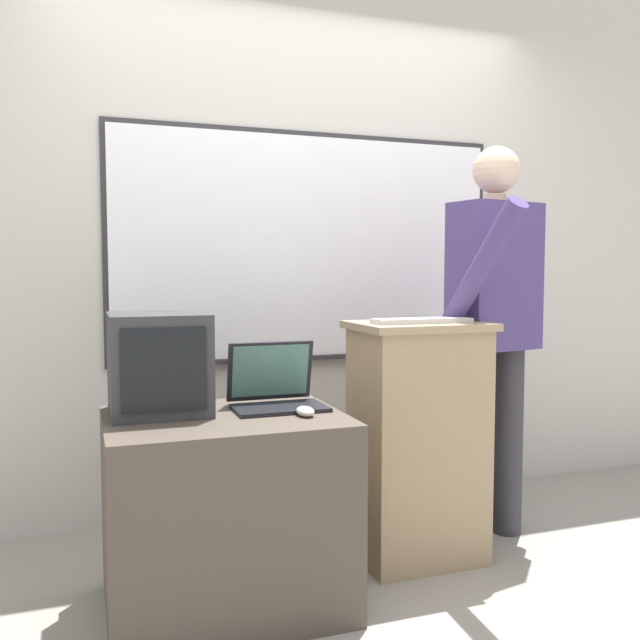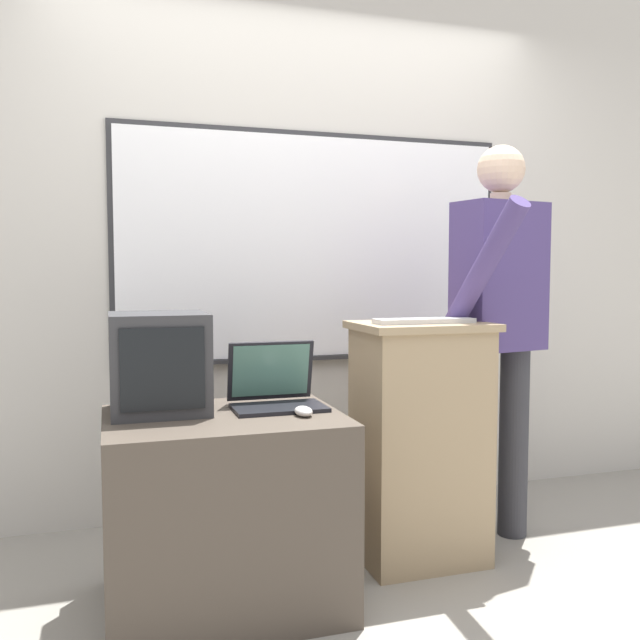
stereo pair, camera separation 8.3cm
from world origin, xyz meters
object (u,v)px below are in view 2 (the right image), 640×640
at_px(lectern_podium, 420,441).
at_px(person_presenter, 499,316).
at_px(crt_monitor, 159,363).
at_px(side_desk, 225,510).
at_px(computer_mouse_by_laptop, 304,411).
at_px(laptop, 275,388).
at_px(wireless_keyboard, 424,321).

xyz_separation_m(lectern_podium, person_presenter, (0.42, 0.08, 0.51)).
relative_size(lectern_podium, crt_monitor, 2.77).
bearing_deg(lectern_podium, crt_monitor, -178.61).
bearing_deg(lectern_podium, side_desk, -170.10).
distance_m(computer_mouse_by_laptop, crt_monitor, 0.55).
height_order(lectern_podium, computer_mouse_by_laptop, lectern_podium).
xyz_separation_m(side_desk, computer_mouse_by_laptop, (0.26, -0.10, 0.36)).
distance_m(side_desk, computer_mouse_by_laptop, 0.46).
bearing_deg(laptop, side_desk, -156.26).
bearing_deg(lectern_podium, laptop, -175.02).
xyz_separation_m(lectern_podium, laptop, (-0.63, -0.05, 0.26)).
bearing_deg(side_desk, person_presenter, 10.23).
xyz_separation_m(person_presenter, laptop, (-1.05, -0.14, -0.24)).
height_order(side_desk, crt_monitor, crt_monitor).
bearing_deg(laptop, wireless_keyboard, 0.40).
distance_m(person_presenter, laptop, 1.08).
bearing_deg(side_desk, crt_monitor, 150.35).
bearing_deg(person_presenter, laptop, 176.28).
bearing_deg(crt_monitor, side_desk, -29.65).
xyz_separation_m(side_desk, laptop, (0.21, 0.09, 0.42)).
bearing_deg(crt_monitor, computer_mouse_by_laptop, -25.35).
height_order(wireless_keyboard, computer_mouse_by_laptop, wireless_keyboard).
height_order(side_desk, wireless_keyboard, wireless_keyboard).
xyz_separation_m(side_desk, crt_monitor, (-0.21, 0.12, 0.53)).
bearing_deg(side_desk, laptop, 23.74).
height_order(laptop, crt_monitor, crt_monitor).
height_order(lectern_podium, crt_monitor, crt_monitor).
distance_m(side_desk, laptop, 0.47).
height_order(computer_mouse_by_laptop, crt_monitor, crt_monitor).
xyz_separation_m(person_presenter, computer_mouse_by_laptop, (-0.99, -0.33, -0.29)).
bearing_deg(computer_mouse_by_laptop, laptop, 105.93).
height_order(person_presenter, crt_monitor, person_presenter).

